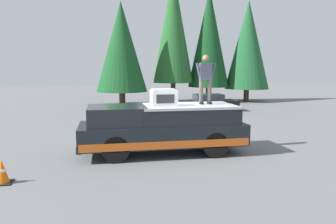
# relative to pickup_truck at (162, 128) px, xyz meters

# --- Properties ---
(ground_plane) EXTENTS (90.00, 90.00, 0.00)m
(ground_plane) POSITION_rel_pickup_truck_xyz_m (0.33, -0.70, -0.87)
(ground_plane) COLOR slate
(pickup_truck) EXTENTS (2.01, 5.54, 1.65)m
(pickup_truck) POSITION_rel_pickup_truck_xyz_m (0.00, 0.00, 0.00)
(pickup_truck) COLOR black
(pickup_truck) RESTS_ON ground
(compressor_unit) EXTENTS (0.65, 0.84, 0.56)m
(compressor_unit) POSITION_rel_pickup_truck_xyz_m (-0.17, -0.02, 1.05)
(compressor_unit) COLOR white
(compressor_unit) RESTS_ON pickup_truck
(person_on_truck_bed) EXTENTS (0.29, 0.72, 1.69)m
(person_on_truck_bed) POSITION_rel_pickup_truck_xyz_m (0.10, -1.53, 1.68)
(person_on_truck_bed) COLOR #423D38
(person_on_truck_bed) RESTS_ON pickup_truck
(parked_car_black) EXTENTS (1.64, 4.10, 1.16)m
(parked_car_black) POSITION_rel_pickup_truck_xyz_m (10.57, -4.95, -0.29)
(parked_car_black) COLOR black
(parked_car_black) RESTS_ON ground
(traffic_cone) EXTENTS (0.47, 0.47, 0.62)m
(traffic_cone) POSITION_rel_pickup_truck_xyz_m (-2.20, 4.48, -0.58)
(traffic_cone) COLOR black
(traffic_cone) RESTS_ON ground
(conifer_far_left) EXTENTS (3.80, 3.80, 8.76)m
(conifer_far_left) POSITION_rel_pickup_truck_xyz_m (16.46, -10.44, 4.06)
(conifer_far_left) COLOR #4C3826
(conifer_far_left) RESTS_ON ground
(conifer_left) EXTENTS (3.50, 3.50, 9.68)m
(conifer_left) POSITION_rel_pickup_truck_xyz_m (16.73, -6.99, 4.61)
(conifer_left) COLOR #4C3826
(conifer_left) RESTS_ON ground
(conifer_center_left) EXTENTS (3.37, 3.37, 10.89)m
(conifer_center_left) POSITION_rel_pickup_truck_xyz_m (16.66, -3.85, 5.41)
(conifer_center_left) COLOR #4C3826
(conifer_center_left) RESTS_ON ground
(conifer_center_right) EXTENTS (3.98, 3.98, 8.06)m
(conifer_center_right) POSITION_rel_pickup_truck_xyz_m (15.45, 0.54, 3.69)
(conifer_center_right) COLOR #4C3826
(conifer_center_right) RESTS_ON ground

